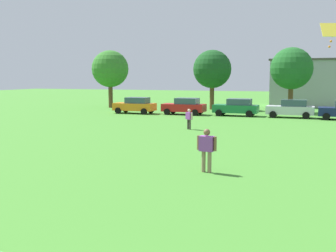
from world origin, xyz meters
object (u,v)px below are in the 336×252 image
at_px(tree_far_left, 110,69).
at_px(tree_center, 212,69).
at_px(parked_car_silver_3, 291,108).
at_px(tree_far_right, 291,69).
at_px(kite, 332,32).
at_px(parked_car_green_2, 237,107).
at_px(adult_bystander, 207,147).
at_px(parked_car_orange_0, 135,105).
at_px(parked_car_red_1, 185,106).
at_px(bystander_near_trees, 189,117).

xyz_separation_m(tree_far_left, tree_center, (12.45, 1.66, -0.08)).
bearing_deg(parked_car_silver_3, tree_far_right, -85.24).
distance_m(kite, parked_car_green_2, 23.12).
relative_size(adult_bystander, parked_car_orange_0, 0.41).
bearing_deg(parked_car_silver_3, parked_car_red_1, 2.79).
height_order(bystander_near_trees, tree_far_right, tree_far_right).
relative_size(kite, parked_car_orange_0, 0.24).
bearing_deg(tree_center, parked_car_green_2, -58.92).
bearing_deg(adult_bystander, tree_center, -68.75).
height_order(parked_car_green_2, tree_far_right, tree_far_right).
xyz_separation_m(adult_bystander, tree_far_right, (1.12, 29.90, 3.61)).
bearing_deg(tree_center, kite, -66.45).
distance_m(kite, tree_far_right, 27.03).
xyz_separation_m(parked_car_orange_0, tree_far_right, (15.04, 6.65, 3.79)).
relative_size(parked_car_orange_0, parked_car_red_1, 1.00).
distance_m(tree_center, tree_far_right, 9.08).
bearing_deg(parked_car_orange_0, tree_center, -126.71).
relative_size(parked_car_orange_0, tree_far_right, 0.62).
bearing_deg(tree_far_right, parked_car_red_1, -148.19).
height_order(kite, parked_car_red_1, kite).
bearing_deg(tree_far_left, tree_center, 7.59).
height_order(parked_car_orange_0, parked_car_green_2, same).
relative_size(parked_car_green_2, tree_far_left, 0.61).
height_order(parked_car_orange_0, tree_far_left, tree_far_left).
relative_size(tree_far_left, tree_far_right, 1.02).
relative_size(bystander_near_trees, tree_far_left, 0.21).
height_order(bystander_near_trees, tree_far_left, tree_far_left).
distance_m(adult_bystander, tree_far_right, 30.13).
bearing_deg(parked_car_green_2, adult_bystander, 98.24).
xyz_separation_m(adult_bystander, kite, (4.51, 3.10, 4.61)).
distance_m(adult_bystander, tree_center, 32.57).
relative_size(adult_bystander, parked_car_red_1, 0.41).
relative_size(tree_far_left, tree_center, 1.02).
height_order(adult_bystander, parked_car_green_2, adult_bystander).
xyz_separation_m(parked_car_green_2, tree_center, (-4.32, 7.16, 3.81)).
height_order(parked_car_green_2, tree_far_left, tree_far_left).
xyz_separation_m(parked_car_red_1, tree_far_right, (9.82, 6.09, 3.79)).
xyz_separation_m(adult_bystander, tree_center, (-7.83, 31.41, 3.63)).
bearing_deg(bystander_near_trees, tree_far_right, -74.93).
height_order(adult_bystander, parked_car_red_1, adult_bystander).
relative_size(kite, tree_far_right, 0.15).
distance_m(kite, parked_car_red_1, 25.03).
xyz_separation_m(parked_car_red_1, tree_far_left, (-11.58, 5.95, 3.89)).
bearing_deg(parked_car_silver_3, tree_center, -37.03).
bearing_deg(parked_car_red_1, tree_far_left, -27.18).
distance_m(bystander_near_trees, tree_far_right, 18.57).
bearing_deg(tree_far_right, parked_car_orange_0, -156.14).
distance_m(parked_car_silver_3, tree_center, 12.39).
xyz_separation_m(kite, tree_far_left, (-24.79, 26.65, -0.91)).
distance_m(adult_bystander, parked_car_silver_3, 24.36).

